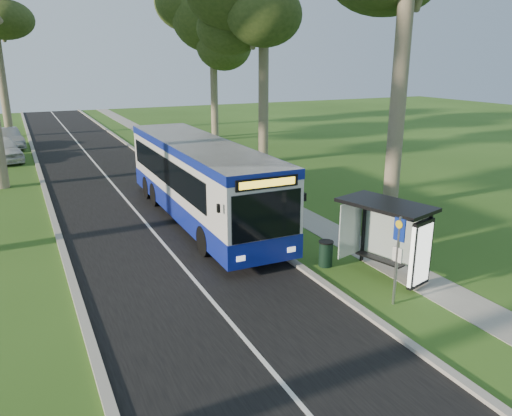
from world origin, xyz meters
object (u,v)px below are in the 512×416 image
Objects in this scene: bus_shelter at (397,228)px; car_white at (3,149)px; bus at (200,181)px; litter_bin at (326,253)px; car_silver at (7,138)px; bus_stop_sign at (398,251)px.

bus_shelter reaches higher than car_white.
car_white is at bearing 113.67° from bus.
car_silver reaches higher than litter_bin.
car_silver is (-7.43, 23.39, -0.98)m from bus.
bus is 14.59× the size of litter_bin.
litter_bin is 0.18× the size of car_silver.
car_white is (-10.07, 27.67, -0.79)m from bus_stop_sign.
bus_stop_sign is 0.55× the size of car_silver.
car_silver is at bearing 108.02° from bus.
car_silver is at bearing 77.12° from car_white.
car_silver is at bearing 93.01° from bus_shelter.
bus_stop_sign is at bearing -76.07° from bus.
car_white is at bearing 111.85° from litter_bin.
bus is 4.04× the size of bus_shelter.
litter_bin is 26.42m from car_white.
bus_stop_sign is at bearing -85.76° from litter_bin.
bus reaches higher than car_white.
litter_bin is (2.10, -6.55, -1.32)m from bus.
bus_stop_sign is 0.82× the size of bus_shelter.
bus_shelter is 2.62m from litter_bin.
bus is 2.62× the size of car_white.
bus_stop_sign is 3.38m from litter_bin.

